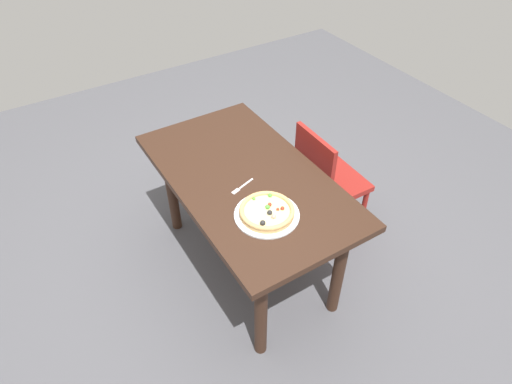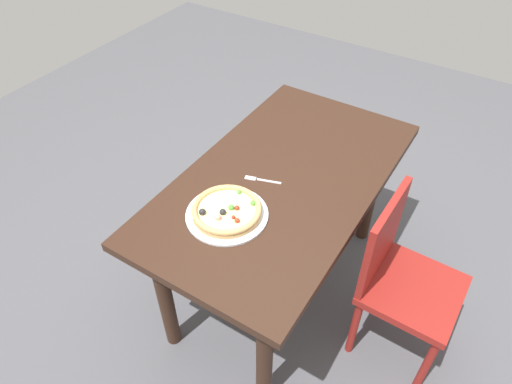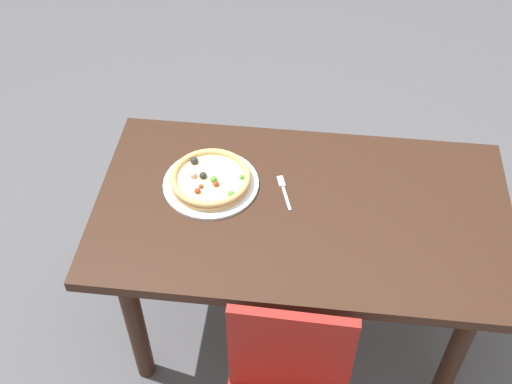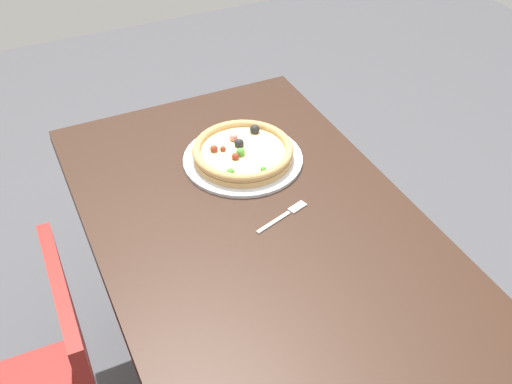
# 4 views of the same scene
# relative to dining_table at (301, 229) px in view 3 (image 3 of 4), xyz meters

# --- Properties ---
(ground_plane) EXTENTS (6.00, 6.00, 0.00)m
(ground_plane) POSITION_rel_dining_table_xyz_m (0.00, 0.00, -0.66)
(ground_plane) COLOR #4C4C51
(dining_table) EXTENTS (1.42, 0.80, 0.77)m
(dining_table) POSITION_rel_dining_table_xyz_m (0.00, 0.00, 0.00)
(dining_table) COLOR #331E14
(dining_table) RESTS_ON ground
(plate) EXTENTS (0.34, 0.34, 0.01)m
(plate) POSITION_rel_dining_table_xyz_m (-0.33, 0.07, 0.12)
(plate) COLOR silver
(plate) RESTS_ON dining_table
(pizza) EXTENTS (0.28, 0.28, 0.05)m
(pizza) POSITION_rel_dining_table_xyz_m (-0.33, 0.07, 0.14)
(pizza) COLOR tan
(pizza) RESTS_ON plate
(fork) EXTENTS (0.06, 0.16, 0.00)m
(fork) POSITION_rel_dining_table_xyz_m (-0.07, 0.08, 0.11)
(fork) COLOR silver
(fork) RESTS_ON dining_table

